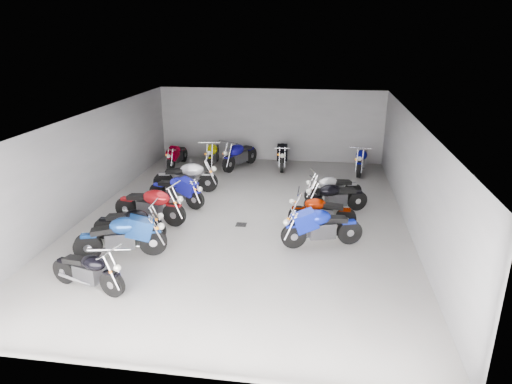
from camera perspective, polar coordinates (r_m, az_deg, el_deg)
ground at (r=14.43m, az=-1.52°, el=-3.33°), size 14.00×14.00×0.00m
wall_back at (r=20.62m, az=1.78°, el=8.36°), size 10.00×0.10×3.20m
wall_left at (r=15.52m, az=-20.11°, el=3.37°), size 0.10×14.00×3.20m
wall_right at (r=13.96m, az=19.10°, el=1.75°), size 0.10×14.00×3.20m
ceiling at (r=13.51m, az=-1.64°, el=9.35°), size 10.00×14.00×0.04m
drain_grate at (r=13.98m, az=-1.87°, el=-4.09°), size 0.32×0.32×0.01m
motorcycle_left_a at (r=11.14m, az=-20.26°, el=-9.19°), size 1.99×0.69×0.89m
motorcycle_left_b at (r=12.34m, az=-16.46°, el=-5.43°), size 2.30×0.90×1.04m
motorcycle_left_c at (r=13.28m, az=-15.44°, el=-3.83°), size 2.09×0.42×0.92m
motorcycle_left_d at (r=14.29m, az=-13.03°, el=-1.62°), size 2.38×0.63×1.05m
motorcycle_left_e at (r=15.53m, az=-9.87°, el=0.15°), size 2.11×0.83×0.96m
motorcycle_left_f at (r=16.83m, az=-8.70°, el=1.90°), size 2.36×0.54×1.04m
motorcycle_right_c at (r=12.58m, az=8.13°, el=-4.39°), size 2.23×0.84×1.01m
motorcycle_right_d at (r=13.81m, az=8.15°, el=-2.43°), size 2.04×0.40×0.90m
motorcycle_right_e at (r=14.95m, az=9.88°, el=-0.64°), size 2.06×0.99×0.96m
motorcycle_right_f at (r=15.85m, az=9.57°, el=0.47°), size 1.97×0.91×0.91m
motorcycle_back_a at (r=20.12m, az=-9.85°, el=4.53°), size 0.44×2.03×0.89m
motorcycle_back_b at (r=19.84m, az=-5.41°, el=4.73°), size 0.49×2.31×1.02m
motorcycle_back_c at (r=19.55m, az=-2.07°, el=4.64°), size 1.13×2.24×1.05m
motorcycle_back_d at (r=19.69m, az=3.30°, el=4.68°), size 0.50×2.32×1.02m
motorcycle_back_f at (r=19.42m, az=13.07°, el=3.94°), size 0.60×2.25×1.00m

